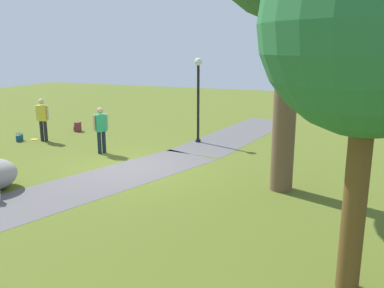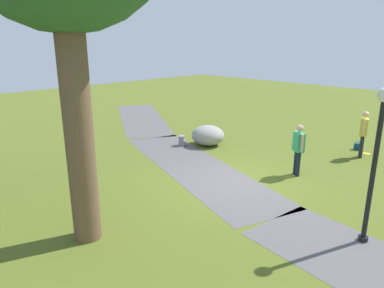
{
  "view_description": "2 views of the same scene",
  "coord_description": "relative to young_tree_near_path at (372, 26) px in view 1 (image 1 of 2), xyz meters",
  "views": [
    {
      "loc": [
        10.3,
        6.22,
        3.54
      ],
      "look_at": [
        0.07,
        1.97,
        0.91
      ],
      "focal_mm": 38.08,
      "sensor_mm": 36.0,
      "label": 1
    },
    {
      "loc": [
        -5.99,
        7.69,
        4.01
      ],
      "look_at": [
        0.07,
        1.63,
        1.49
      ],
      "focal_mm": 33.22,
      "sensor_mm": 36.0,
      "label": 2
    }
  ],
  "objects": [
    {
      "name": "ground_plane",
      "position": [
        -4.32,
        -6.27,
        -3.81
      ],
      "size": [
        48.0,
        48.0,
        0.0
      ],
      "primitive_type": "plane",
      "color": "#546220"
    },
    {
      "name": "footpath_segment_near",
      "position": [
        -10.35,
        -4.66,
        -3.81
      ],
      "size": [
        8.21,
        3.13,
        0.01
      ],
      "color": "#595557",
      "rests_on": "ground"
    },
    {
      "name": "footpath_segment_mid",
      "position": [
        -2.59,
        -6.44,
        -3.81
      ],
      "size": [
        8.26,
        4.52,
        0.01
      ],
      "color": "#595557",
      "rests_on": "ground"
    },
    {
      "name": "young_tree_near_path",
      "position": [
        0.0,
        0.0,
        0.0
      ],
      "size": [
        2.99,
        2.99,
        5.33
      ],
      "color": "brown",
      "rests_on": "ground"
    },
    {
      "name": "lamp_post",
      "position": [
        -8.22,
        -5.7,
        -1.83
      ],
      "size": [
        0.28,
        0.28,
        3.18
      ],
      "color": "black",
      "rests_on": "ground"
    },
    {
      "name": "woman_with_handbag",
      "position": [
        -6.07,
        -11.29,
        -2.86
      ],
      "size": [
        0.34,
        0.5,
        1.65
      ],
      "color": "black",
      "rests_on": "ground"
    },
    {
      "name": "man_near_boulder",
      "position": [
        -5.34,
        -8.11,
        -2.9
      ],
      "size": [
        0.43,
        0.41,
        1.59
      ],
      "color": "#172231",
      "rests_on": "ground"
    },
    {
      "name": "handbag_on_grass",
      "position": [
        -5.68,
        -12.16,
        -3.67
      ],
      "size": [
        0.34,
        0.33,
        0.31
      ],
      "color": "navy",
      "rests_on": "ground"
    },
    {
      "name": "spare_backpack_on_lawn",
      "position": [
        -8.11,
        -11.28,
        -3.62
      ],
      "size": [
        0.31,
        0.3,
        0.4
      ],
      "color": "maroon",
      "rests_on": "ground"
    },
    {
      "name": "frisbee_on_grass",
      "position": [
        -6.11,
        -11.83,
        -3.8
      ],
      "size": [
        0.28,
        0.28,
        0.02
      ],
      "color": "yellow",
      "rests_on": "ground"
    }
  ]
}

